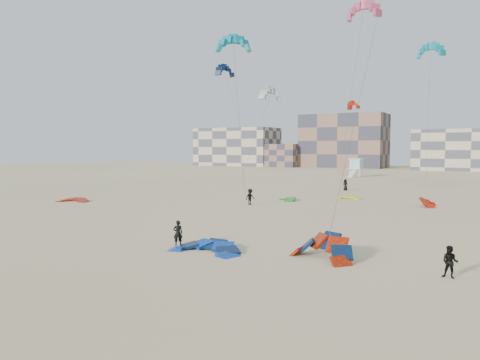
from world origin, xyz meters
The scene contains 22 objects.
ground centered at (0.00, 0.00, 0.00)m, with size 320.00×320.00×0.00m, color beige.
kite_ground_blue centered at (3.16, 1.79, 0.00)m, with size 4.44×4.57×1.04m, color #045EBD, non-canonical shape.
kite_ground_orange centered at (10.19, 3.51, 0.00)m, with size 3.98×3.33×2.33m, color red, non-canonical shape.
kite_ground_red centered at (-26.44, 16.55, 0.00)m, with size 3.72×3.92×0.73m, color #B60300, non-canonical shape.
kite_ground_green centered at (-4.31, 30.58, 0.00)m, with size 2.85×2.95×0.83m, color green, non-canonical shape.
kite_ground_red_far centered at (11.77, 33.04, 0.00)m, with size 3.02×2.78×1.60m, color #B60300, non-canonical shape.
kite_ground_yellow centered at (1.73, 36.46, 0.00)m, with size 3.09×3.21×0.69m, color yellow, non-canonical shape.
kitesurfer_main centered at (0.62, 2.21, 0.86)m, with size 0.63×0.41×1.72m, color black.
kitesurfer_b centered at (17.13, 2.87, 0.82)m, with size 0.79×0.62×1.63m, color black.
kitesurfer_c centered at (-6.17, 24.49, 0.92)m, with size 1.19×0.68×1.84m, color black.
kitesurfer_e centered at (-2.33, 47.92, 0.88)m, with size 0.86×0.56×1.76m, color black.
kite_fly_teal_a centered at (-5.81, 20.17, 17.22)m, with size 4.83×7.16×17.62m.
kite_fly_grey centered at (-10.02, 37.34, 13.99)m, with size 4.74×9.77×14.36m.
kite_fly_pink centered at (2.88, 37.53, 23.67)m, with size 9.21×14.33×23.91m.
kite_fly_navy centered at (-24.50, 48.48, 19.96)m, with size 9.42×4.74×20.33m.
kite_fly_teal_b centered at (7.93, 58.38, 21.90)m, with size 5.17×5.02×22.23m.
kite_fly_red centered at (-6.58, 65.68, 14.51)m, with size 4.54×9.58×14.85m.
lifeguard_tower_far centered at (-10.63, 82.34, 2.09)m, with size 3.11×5.81×4.22m.
condo_west_a centered at (-70.00, 130.00, 7.00)m, with size 30.00×15.00×14.00m, color beige.
condo_west_b centered at (-30.00, 134.00, 9.00)m, with size 28.00×14.00×18.00m, color #866451.
condo_mid centered at (10.00, 130.00, 6.00)m, with size 32.00×16.00×12.00m, color beige.
condo_fill_left centered at (-50.00, 128.00, 4.00)m, with size 12.00×10.00×8.00m, color #866451.
Camera 1 is at (19.57, -22.27, 6.48)m, focal length 35.00 mm.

